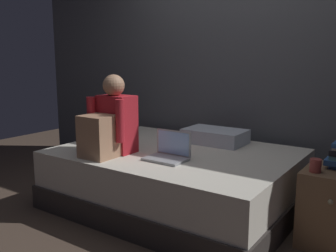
{
  "coord_description": "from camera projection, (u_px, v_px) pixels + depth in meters",
  "views": [
    {
      "loc": [
        1.52,
        -2.31,
        1.29
      ],
      "look_at": [
        -0.14,
        0.1,
        0.75
      ],
      "focal_mm": 39.8,
      "sensor_mm": 36.0,
      "label": 1
    }
  ],
  "objects": [
    {
      "name": "wall_back",
      "position": [
        243.0,
        52.0,
        3.68
      ],
      "size": [
        5.6,
        0.1,
        2.7
      ],
      "primitive_type": "cube",
      "color": "#4C4F54",
      "rests_on": "ground_plane"
    },
    {
      "name": "mug",
      "position": [
        315.0,
        165.0,
        2.48
      ],
      "size": [
        0.08,
        0.08,
        0.09
      ],
      "primitive_type": "cylinder",
      "color": "#933833",
      "rests_on": "nightstand"
    },
    {
      "name": "nightstand",
      "position": [
        336.0,
        208.0,
        2.56
      ],
      "size": [
        0.44,
        0.46,
        0.54
      ],
      "color": "brown",
      "rests_on": "ground_plane"
    },
    {
      "name": "bed",
      "position": [
        176.0,
        178.0,
        3.26
      ],
      "size": [
        2.0,
        1.5,
        0.5
      ],
      "color": "#332D2B",
      "rests_on": "ground_plane"
    },
    {
      "name": "laptop",
      "position": [
        169.0,
        152.0,
        2.92
      ],
      "size": [
        0.32,
        0.23,
        0.22
      ],
      "color": "#9EA0A5",
      "rests_on": "bed"
    },
    {
      "name": "pillow",
      "position": [
        215.0,
        136.0,
        3.49
      ],
      "size": [
        0.56,
        0.36,
        0.13
      ],
      "primitive_type": "cube",
      "color": "silver",
      "rests_on": "bed"
    },
    {
      "name": "person_sitting",
      "position": [
        110.0,
        124.0,
        3.06
      ],
      "size": [
        0.39,
        0.44,
        0.66
      ],
      "color": "#B21E28",
      "rests_on": "bed"
    },
    {
      "name": "ground_plane",
      "position": [
        176.0,
        223.0,
        2.95
      ],
      "size": [
        8.0,
        8.0,
        0.0
      ],
      "primitive_type": "plane",
      "color": "#47382D"
    }
  ]
}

